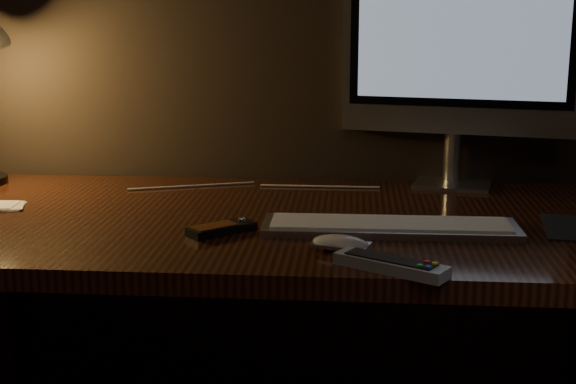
# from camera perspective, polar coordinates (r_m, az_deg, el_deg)

# --- Properties ---
(desk) EXTENTS (1.60, 0.75, 0.75)m
(desk) POSITION_cam_1_polar(r_m,az_deg,el_deg) (1.74, -0.67, -5.26)
(desk) COLOR #3F1B0E
(desk) RESTS_ON ground
(monitor) EXTENTS (0.54, 0.19, 0.57)m
(monitor) POSITION_cam_1_polar(r_m,az_deg,el_deg) (1.92, 12.10, 10.36)
(monitor) COLOR silver
(monitor) RESTS_ON desk
(keyboard) EXTENTS (0.49, 0.14, 0.02)m
(keyboard) POSITION_cam_1_polar(r_m,az_deg,el_deg) (1.54, 7.25, -2.43)
(keyboard) COLOR silver
(keyboard) RESTS_ON desk
(mouse) EXTENTS (0.11, 0.08, 0.02)m
(mouse) POSITION_cam_1_polar(r_m,az_deg,el_deg) (1.40, 3.75, -3.81)
(mouse) COLOR white
(mouse) RESTS_ON desk
(media_remote) EXTENTS (0.13, 0.12, 0.02)m
(media_remote) POSITION_cam_1_polar(r_m,az_deg,el_deg) (1.52, -4.75, -2.60)
(media_remote) COLOR black
(media_remote) RESTS_ON desk
(tv_remote) EXTENTS (0.19, 0.14, 0.02)m
(tv_remote) POSITION_cam_1_polar(r_m,az_deg,el_deg) (1.30, 7.32, -5.14)
(tv_remote) COLOR #989C9E
(tv_remote) RESTS_ON desk
(cable) EXTENTS (0.58, 0.09, 0.01)m
(cable) POSITION_cam_1_polar(r_m,az_deg,el_deg) (1.89, -2.34, 0.34)
(cable) COLOR white
(cable) RESTS_ON desk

